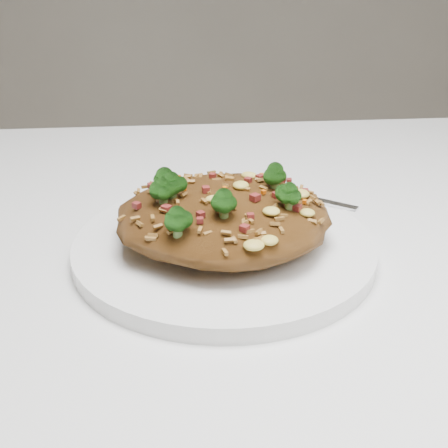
{
  "coord_description": "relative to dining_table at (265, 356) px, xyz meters",
  "views": [
    {
      "loc": [
        -0.07,
        -0.44,
        1.0
      ],
      "look_at": [
        -0.03,
        0.02,
        0.78
      ],
      "focal_mm": 50.0,
      "sensor_mm": 36.0,
      "label": 1
    }
  ],
  "objects": [
    {
      "name": "dining_table",
      "position": [
        0.0,
        0.0,
        0.0
      ],
      "size": [
        1.2,
        0.8,
        0.75
      ],
      "color": "silver",
      "rests_on": "ground"
    },
    {
      "name": "plate",
      "position": [
        -0.03,
        0.02,
        0.1
      ],
      "size": [
        0.25,
        0.25,
        0.01
      ],
      "primitive_type": "cylinder",
      "color": "white",
      "rests_on": "dining_table"
    },
    {
      "name": "fried_rice",
      "position": [
        -0.03,
        0.02,
        0.13
      ],
      "size": [
        0.18,
        0.16,
        0.06
      ],
      "color": "brown",
      "rests_on": "plate"
    },
    {
      "name": "fork",
      "position": [
        0.03,
        0.11,
        0.11
      ],
      "size": [
        0.14,
        0.11,
        0.0
      ],
      "rotation": [
        0.0,
        0.0,
        -0.63
      ],
      "color": "silver",
      "rests_on": "plate"
    }
  ]
}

